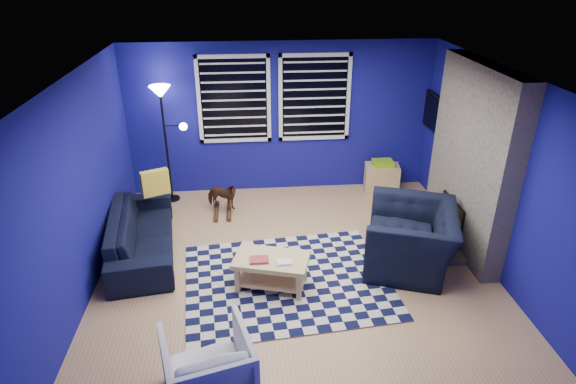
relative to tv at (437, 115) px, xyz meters
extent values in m
plane|color=tan|center=(-2.45, -2.00, -1.40)|extent=(5.00, 5.00, 0.00)
plane|color=white|center=(-2.45, -2.00, 1.10)|extent=(5.00, 5.00, 0.00)
plane|color=navy|center=(-2.45, 0.50, -0.15)|extent=(5.00, 0.00, 5.00)
plane|color=navy|center=(-4.95, -2.00, -0.15)|extent=(0.00, 5.00, 5.00)
plane|color=navy|center=(0.05, -2.00, -0.15)|extent=(0.00, 5.00, 5.00)
cube|color=gray|center=(-0.08, -1.50, -0.15)|extent=(0.26, 2.00, 2.50)
cube|color=black|center=(-0.22, -1.50, -1.05)|extent=(0.04, 0.70, 0.60)
cube|color=gray|center=(-0.35, -1.50, -1.36)|extent=(0.50, 1.20, 0.08)
cube|color=black|center=(-3.20, 0.48, 0.20)|extent=(1.05, 0.02, 1.30)
cube|color=white|center=(-3.20, 0.47, 0.88)|extent=(1.17, 0.05, 0.06)
cube|color=white|center=(-3.20, 0.47, -0.48)|extent=(1.17, 0.05, 0.06)
cube|color=black|center=(-1.90, 0.48, 0.20)|extent=(1.05, 0.02, 1.30)
cube|color=white|center=(-1.90, 0.47, 0.88)|extent=(1.17, 0.05, 0.06)
cube|color=white|center=(-1.90, 0.47, -0.48)|extent=(1.17, 0.05, 0.06)
cube|color=black|center=(0.00, 0.00, 0.00)|extent=(0.06, 1.00, 0.58)
cube|color=black|center=(-0.03, 0.00, 0.00)|extent=(0.01, 0.92, 0.50)
cube|color=black|center=(-2.59, -2.22, -1.39)|extent=(2.68, 2.23, 0.02)
imported|color=black|center=(-4.49, -1.39, -1.10)|extent=(2.13, 1.07, 0.60)
imported|color=black|center=(-0.97, -2.01, -1.00)|extent=(1.53, 1.43, 0.81)
imported|color=gray|center=(-3.45, -3.91, -1.05)|extent=(0.93, 0.94, 0.70)
imported|color=#492517|center=(-3.44, -0.36, -1.10)|extent=(0.44, 0.59, 0.45)
cube|color=#D6B578|center=(-2.79, -2.32, -1.01)|extent=(0.99, 0.73, 0.06)
cube|color=#D6B578|center=(-2.79, -2.32, -1.28)|extent=(0.89, 0.64, 0.03)
cube|color=#9C2C3B|center=(-2.93, -2.37, -0.96)|extent=(0.26, 0.21, 0.03)
cube|color=silver|center=(-2.64, -2.44, -0.97)|extent=(0.21, 0.17, 0.03)
cube|color=#D6B578|center=(-3.16, -2.52, -1.21)|extent=(0.07, 0.07, 0.35)
cube|color=#D6B578|center=(-2.41, -2.52, -1.21)|extent=(0.07, 0.07, 0.35)
cube|color=#D6B578|center=(-3.16, -2.13, -1.21)|extent=(0.07, 0.07, 0.35)
cube|color=#D6B578|center=(-2.41, -2.13, -1.21)|extent=(0.07, 0.07, 0.35)
cube|color=#D6B578|center=(-0.74, 0.21, -1.16)|extent=(0.62, 0.46, 0.47)
cube|color=black|center=(-0.74, 0.21, -1.16)|extent=(0.54, 0.41, 0.38)
cube|color=#89C717|center=(-0.74, 0.21, -0.88)|extent=(0.37, 0.31, 0.09)
cylinder|color=black|center=(-4.29, 0.20, -1.38)|extent=(0.24, 0.24, 0.03)
cylinder|color=black|center=(-4.29, 0.20, -0.50)|extent=(0.04, 0.04, 1.78)
cone|color=white|center=(-4.29, 0.20, 0.42)|extent=(0.32, 0.32, 0.18)
sphere|color=white|center=(-3.99, 0.15, -0.12)|extent=(0.12, 0.12, 0.12)
cube|color=yellow|center=(-4.34, -0.81, -0.62)|extent=(0.40, 0.26, 0.37)
camera|label=1|loc=(-3.03, -7.12, 2.25)|focal=30.00mm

